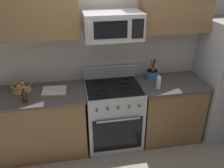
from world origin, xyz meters
TOP-DOWN VIEW (x-y plane):
  - wall_back at (0.00, 1.04)m, footprint 8.00×0.10m
  - counter_left at (-0.98, 0.64)m, footprint 1.18×0.65m
  - range_oven at (-0.00, 0.64)m, footprint 0.76×0.70m
  - counter_right at (0.85, 0.64)m, footprint 0.91×0.65m
  - microwave at (-0.00, 0.67)m, footprint 0.71×0.44m
  - upper_cabinets_left at (-0.98, 0.82)m, footprint 1.17×0.34m
  - upper_cabinets_right at (0.85, 0.82)m, footprint 0.90×0.34m
  - utensil_crock at (0.60, 0.81)m, footprint 0.19×0.19m
  - fruit_basket at (-1.20, 0.78)m, footprint 0.26×0.26m
  - cutting_board at (-0.78, 0.68)m, footprint 0.33×0.28m
  - bottle_soy at (-1.12, 0.47)m, footprint 0.07×0.07m
  - bottle_vinegar at (0.59, 0.50)m, footprint 0.06×0.06m

SIDE VIEW (x-z plane):
  - counter_left at x=-0.98m, z-range 0.00..0.91m
  - counter_right at x=0.85m, z-range 0.00..0.91m
  - range_oven at x=0.00m, z-range -0.07..1.02m
  - cutting_board at x=-0.78m, z-range 0.91..0.93m
  - fruit_basket at x=-1.20m, z-range 0.91..1.01m
  - utensil_crock at x=0.60m, z-range 0.83..1.13m
  - bottle_soy at x=-1.12m, z-range 0.90..1.08m
  - bottle_vinegar at x=0.59m, z-range 0.90..1.13m
  - wall_back at x=0.00m, z-range 0.00..2.60m
  - microwave at x=0.00m, z-range 1.58..1.90m
  - upper_cabinets_left at x=-0.98m, z-range 1.60..2.37m
  - upper_cabinets_right at x=0.85m, z-range 1.60..2.37m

